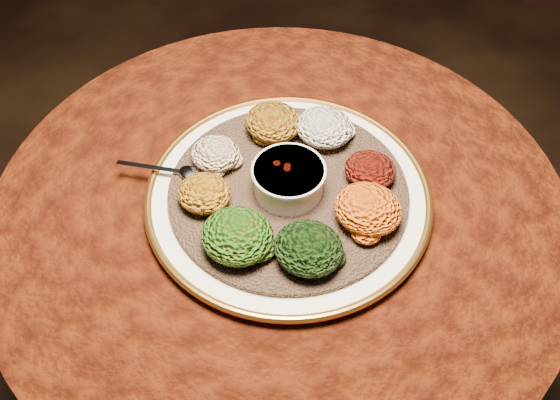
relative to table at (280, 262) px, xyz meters
The scene contains 13 objects.
table is the anchor object (origin of this frame).
platter 0.19m from the table, 40.73° to the left, with size 0.50×0.50×0.02m.
injera 0.20m from the table, 40.73° to the left, with size 0.39×0.39×0.01m, color brown.
stew_bowl 0.24m from the table, 40.73° to the left, with size 0.12×0.12×0.05m.
spoon 0.27m from the table, 159.77° to the right, with size 0.14×0.07×0.01m.
portion_ayib 0.27m from the table, 90.69° to the left, with size 0.10×0.09×0.05m, color beige.
portion_kitfo 0.27m from the table, 43.46° to the left, with size 0.08×0.08×0.04m, color black.
portion_tikil 0.28m from the table, ahead, with size 0.11×0.10×0.05m, color #B5840F.
portion_gomen 0.27m from the table, 39.18° to the right, with size 0.10×0.10×0.05m, color black.
portion_mixveg 0.27m from the table, 86.75° to the right, with size 0.11×0.10×0.05m, color #AF3A0B.
portion_kik 0.26m from the table, 136.27° to the right, with size 0.09×0.08×0.04m, color #B37B0F.
portion_timatim 0.26m from the table, behind, with size 0.08×0.08×0.04m, color maroon.
portion_shiro 0.27m from the table, 127.71° to the left, with size 0.10×0.09×0.05m, color #946A11.
Camera 1 is at (0.35, -0.54, 1.53)m, focal length 40.00 mm.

